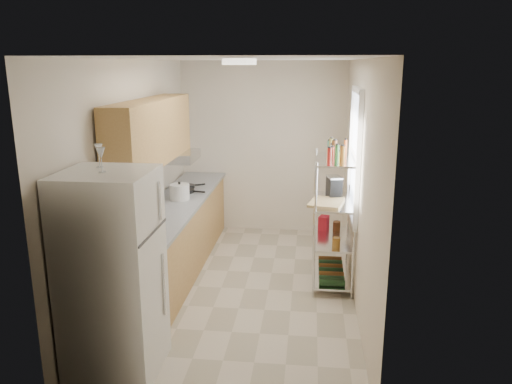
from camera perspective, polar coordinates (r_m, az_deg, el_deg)
room at (r=5.51m, az=-1.38°, el=1.32°), size 2.52×4.42×2.62m
counter_run at (r=6.34m, az=-9.09°, el=-5.06°), size 0.63×3.51×0.90m
upper_cabinets at (r=5.75m, az=-11.83°, el=6.74°), size 0.33×2.20×0.72m
range_hood at (r=6.55m, az=-9.05°, el=4.07°), size 0.50×0.60×0.12m
window at (r=5.78m, az=11.25°, el=4.20°), size 0.06×1.00×1.46m
bakers_rack at (r=5.80m, az=8.92°, el=-0.12°), size 0.45×0.90×1.73m
ceiling_dome at (r=5.07m, az=-1.93°, el=14.66°), size 0.34×0.34×0.05m
refrigerator at (r=4.32m, az=-16.05°, el=-9.07°), size 0.72×0.72×1.74m
wine_glass_a at (r=4.21m, az=-17.51°, el=3.97°), size 0.07×0.07×0.19m
wine_glass_b at (r=4.02m, az=-17.26°, el=3.53°), size 0.07×0.07×0.19m
rice_cooker at (r=6.30m, az=-8.72°, el=0.01°), size 0.24×0.24×0.20m
frying_pan_large at (r=6.66m, az=-8.13°, el=0.14°), size 0.29×0.29×0.04m
frying_pan_small at (r=6.91m, az=-7.82°, el=0.66°), size 0.27×0.27×0.04m
cutting_board at (r=5.70m, az=8.05°, el=-1.19°), size 0.44×0.52×0.03m
espresso_machine at (r=5.95m, az=8.92°, el=0.56°), size 0.19×0.25×0.26m
storage_bag at (r=6.22m, az=7.74°, el=-3.51°), size 0.14×0.17×0.17m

